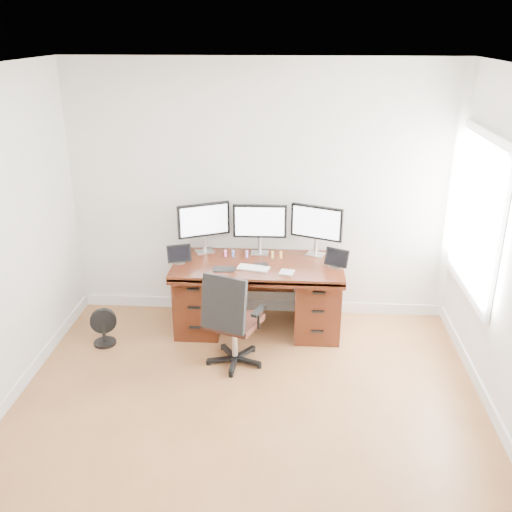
# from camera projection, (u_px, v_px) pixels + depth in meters

# --- Properties ---
(ground) EXTENTS (4.50, 4.50, 0.00)m
(ground) POSITION_uv_depth(u_px,v_px,m) (242.00, 445.00, 4.33)
(ground) COLOR #936138
(ground) RESTS_ON ground
(back_wall) EXTENTS (4.00, 0.10, 2.70)m
(back_wall) POSITION_uv_depth(u_px,v_px,m) (261.00, 193.00, 5.91)
(back_wall) COLOR white
(back_wall) RESTS_ON ground
(desk) EXTENTS (1.70, 0.80, 0.75)m
(desk) POSITION_uv_depth(u_px,v_px,m) (258.00, 293.00, 5.87)
(desk) COLOR #3F190C
(desk) RESTS_ON ground
(office_chair) EXTENTS (0.65, 0.65, 0.95)m
(office_chair) POSITION_uv_depth(u_px,v_px,m) (232.00, 335.00, 5.25)
(office_chair) COLOR black
(office_chair) RESTS_ON ground
(floor_fan) EXTENTS (0.26, 0.22, 0.38)m
(floor_fan) POSITION_uv_depth(u_px,v_px,m) (103.00, 328.00, 5.65)
(floor_fan) COLOR black
(floor_fan) RESTS_ON ground
(monitor_left) EXTENTS (0.51, 0.27, 0.53)m
(monitor_left) POSITION_uv_depth(u_px,v_px,m) (204.00, 222.00, 5.87)
(monitor_left) COLOR silver
(monitor_left) RESTS_ON desk
(monitor_center) EXTENTS (0.55, 0.14, 0.53)m
(monitor_center) POSITION_uv_depth(u_px,v_px,m) (260.00, 223.00, 5.84)
(monitor_center) COLOR silver
(monitor_center) RESTS_ON desk
(monitor_right) EXTENTS (0.52, 0.24, 0.53)m
(monitor_right) POSITION_uv_depth(u_px,v_px,m) (317.00, 224.00, 5.80)
(monitor_right) COLOR silver
(monitor_right) RESTS_ON desk
(tablet_left) EXTENTS (0.25, 0.14, 0.19)m
(tablet_left) POSITION_uv_depth(u_px,v_px,m) (179.00, 255.00, 5.69)
(tablet_left) COLOR silver
(tablet_left) RESTS_ON desk
(tablet_right) EXTENTS (0.24, 0.17, 0.19)m
(tablet_right) POSITION_uv_depth(u_px,v_px,m) (337.00, 259.00, 5.59)
(tablet_right) COLOR silver
(tablet_right) RESTS_ON desk
(keyboard) EXTENTS (0.33, 0.20, 0.01)m
(keyboard) POSITION_uv_depth(u_px,v_px,m) (253.00, 268.00, 5.58)
(keyboard) COLOR silver
(keyboard) RESTS_ON desk
(trackpad) EXTENTS (0.16, 0.16, 0.01)m
(trackpad) POSITION_uv_depth(u_px,v_px,m) (287.00, 272.00, 5.50)
(trackpad) COLOR silver
(trackpad) RESTS_ON desk
(drawing_tablet) EXTENTS (0.21, 0.14, 0.01)m
(drawing_tablet) POSITION_uv_depth(u_px,v_px,m) (224.00, 269.00, 5.56)
(drawing_tablet) COLOR black
(drawing_tablet) RESTS_ON desk
(phone) EXTENTS (0.15, 0.10, 0.01)m
(phone) POSITION_uv_depth(u_px,v_px,m) (260.00, 264.00, 5.67)
(phone) COLOR black
(phone) RESTS_ON desk
(figurine_pink) EXTENTS (0.03, 0.03, 0.08)m
(figurine_pink) POSITION_uv_depth(u_px,v_px,m) (225.00, 253.00, 5.86)
(figurine_pink) COLOR pink
(figurine_pink) RESTS_ON desk
(figurine_blue) EXTENTS (0.03, 0.03, 0.08)m
(figurine_blue) POSITION_uv_depth(u_px,v_px,m) (233.00, 253.00, 5.85)
(figurine_blue) COLOR #526FE1
(figurine_blue) RESTS_ON desk
(figurine_purple) EXTENTS (0.03, 0.03, 0.08)m
(figurine_purple) POSITION_uv_depth(u_px,v_px,m) (247.00, 253.00, 5.85)
(figurine_purple) COLOR #9D6FDC
(figurine_purple) RESTS_ON desk
(figurine_yellow) EXTENTS (0.03, 0.03, 0.08)m
(figurine_yellow) POSITION_uv_depth(u_px,v_px,m) (273.00, 254.00, 5.83)
(figurine_yellow) COLOR #E0BC5B
(figurine_yellow) RESTS_ON desk
(figurine_orange) EXTENTS (0.03, 0.03, 0.08)m
(figurine_orange) POSITION_uv_depth(u_px,v_px,m) (281.00, 254.00, 5.82)
(figurine_orange) COLOR #FFA33E
(figurine_orange) RESTS_ON desk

